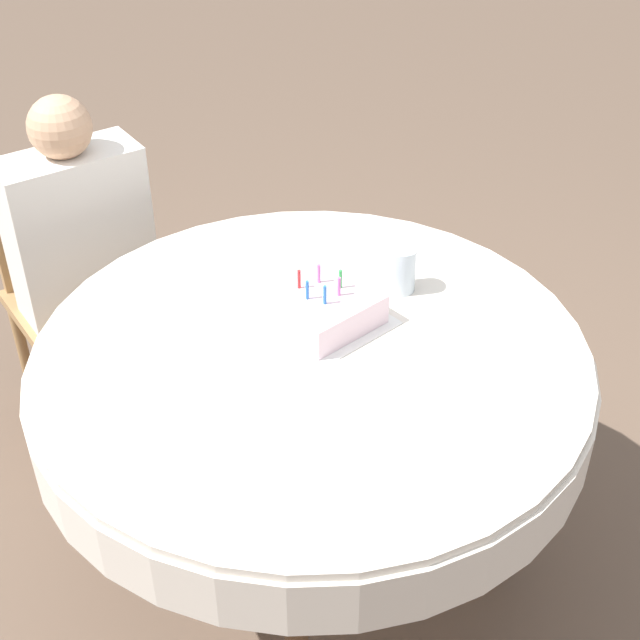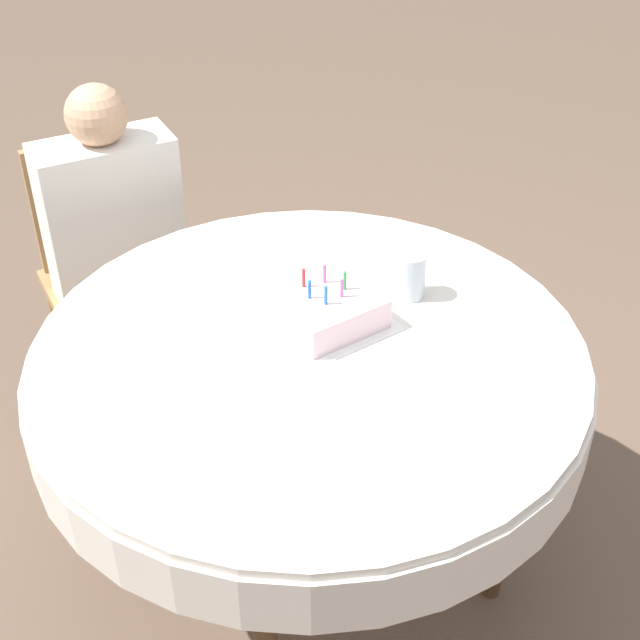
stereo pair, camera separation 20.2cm
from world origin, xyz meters
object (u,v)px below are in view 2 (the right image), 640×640
object	(u,v)px
drinking_glass	(411,275)
chair	(115,267)
birthday_cake	(325,307)
person	(116,229)

from	to	relation	value
drinking_glass	chair	bearing A→B (deg)	110.84
birthday_cake	drinking_glass	distance (m)	0.23
person	drinking_glass	bearing A→B (deg)	-59.66
chair	drinking_glass	size ratio (longest dim) A/B	7.21
person	birthday_cake	bearing A→B (deg)	-72.75
person	drinking_glass	distance (m)	1.00
birthday_cake	drinking_glass	bearing A→B (deg)	-7.25
person	birthday_cake	xyz separation A→B (m)	(0.16, -0.87, 0.16)
chair	person	xyz separation A→B (m)	(-0.01, -0.09, 0.19)
chair	birthday_cake	bearing A→B (deg)	-74.38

